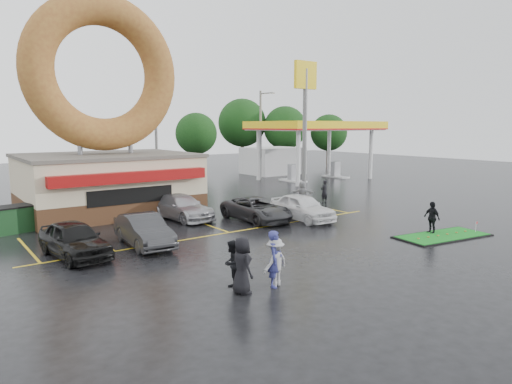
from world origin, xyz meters
TOP-DOWN VIEW (x-y plane):
  - ground at (0.00, 0.00)m, footprint 120.00×120.00m
  - donut_shop at (-3.00, 12.97)m, footprint 10.20×8.70m
  - gas_station at (20.00, 20.94)m, footprint 12.30×13.65m
  - shell_sign at (13.00, 12.00)m, footprint 2.20×0.36m
  - streetlight_mid at (4.00, 20.92)m, footprint 0.40×2.21m
  - streetlight_right at (16.00, 21.92)m, footprint 0.40×2.21m
  - tree_far_a at (26.00, 30.00)m, footprint 5.60×5.60m
  - tree_far_b at (32.00, 28.00)m, footprint 4.90×4.90m
  - tree_far_c at (22.00, 34.00)m, footprint 6.30×6.30m
  - tree_far_d at (14.00, 32.00)m, footprint 4.90×4.90m
  - car_black at (-7.63, 3.50)m, footprint 2.31×4.62m
  - car_dgrey at (-4.57, 3.50)m, footprint 1.77×4.46m
  - car_silver at (-0.37, 8.00)m, footprint 2.60×5.11m
  - car_grey at (2.91, 4.98)m, footprint 2.33×4.91m
  - car_white at (5.12, 3.50)m, footprint 1.90×4.52m
  - person_blue at (-3.08, -4.20)m, footprint 0.84×0.81m
  - person_blackjkt at (-4.22, -3.23)m, footprint 0.97×0.92m
  - person_hoodie at (-3.05, -4.17)m, footprint 1.19×0.84m
  - person_bystander at (-4.36, -4.07)m, footprint 0.67×0.97m
  - person_cameraman at (8.11, -2.95)m, footprint 0.60×1.04m
  - person_walker_near at (8.16, 6.85)m, footprint 1.62×1.44m
  - person_walker_far at (10.40, 7.01)m, footprint 0.62×0.43m
  - dumpster at (-8.96, 10.08)m, footprint 2.02×1.57m
  - putting_green at (8.05, -3.63)m, footprint 5.17×2.83m

SIDE VIEW (x-z plane):
  - ground at x=0.00m, z-range 0.00..0.00m
  - putting_green at x=8.05m, z-range -0.27..0.35m
  - dumpster at x=-8.96m, z-range 0.00..1.30m
  - car_grey at x=2.91m, z-range 0.00..1.35m
  - car_silver at x=-0.37m, z-range 0.00..1.42m
  - car_dgrey at x=-4.57m, z-range 0.00..1.44m
  - car_black at x=-7.63m, z-range 0.00..1.51m
  - car_white at x=5.12m, z-range 0.00..1.53m
  - person_blackjkt at x=-4.22m, z-range 0.00..1.58m
  - person_walker_far at x=10.40m, z-range 0.00..1.64m
  - person_cameraman at x=8.11m, z-range 0.00..1.67m
  - person_hoodie at x=-3.05m, z-range 0.00..1.68m
  - person_walker_near at x=8.16m, z-range 0.00..1.78m
  - person_bystander at x=-4.36m, z-range 0.00..1.89m
  - person_blue at x=-3.08m, z-range 0.00..1.95m
  - gas_station at x=20.00m, z-range 0.75..6.65m
  - donut_shop at x=-3.00m, z-range -2.29..11.21m
  - tree_far_b at x=32.00m, z-range 1.03..8.03m
  - tree_far_d at x=14.00m, z-range 1.03..8.03m
  - streetlight_mid at x=4.00m, z-range 0.28..9.28m
  - streetlight_right at x=16.00m, z-range 0.28..9.28m
  - tree_far_a at x=26.00m, z-range 1.18..9.18m
  - tree_far_c at x=22.00m, z-range 1.34..10.34m
  - shell_sign at x=13.00m, z-range 2.08..12.68m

